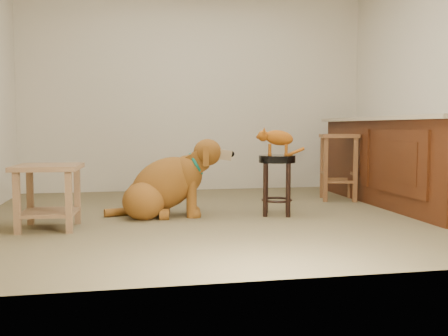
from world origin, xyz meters
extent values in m
cube|color=brown|center=(0.00, 0.00, 0.00)|extent=(4.50, 4.00, 0.01)
cube|color=beige|center=(0.00, 2.00, 1.30)|extent=(4.50, 0.04, 2.60)
cube|color=beige|center=(0.00, -2.00, 1.30)|extent=(4.50, 0.04, 2.60)
cube|color=beige|center=(2.25, 0.00, 1.30)|extent=(0.04, 4.00, 2.60)
cube|color=#3E1C0B|center=(1.95, 0.30, 0.45)|extent=(0.60, 2.50, 0.90)
cube|color=gray|center=(1.92, 0.30, 0.92)|extent=(0.70, 2.56, 0.04)
cube|color=black|center=(1.99, 0.30, 0.05)|extent=(0.52, 2.50, 0.10)
cube|color=#3E1C0B|center=(1.64, -0.25, 0.50)|extent=(0.02, 0.90, 0.62)
cube|color=#3E1C0B|center=(1.64, 0.85, 0.50)|extent=(0.02, 0.90, 0.62)
cube|color=#331608|center=(1.63, -0.25, 0.50)|extent=(0.02, 0.60, 0.40)
cube|color=#331608|center=(1.63, 0.85, 0.50)|extent=(0.02, 0.60, 0.40)
cylinder|color=black|center=(0.61, 0.02, 0.25)|extent=(0.04, 0.04, 0.50)
cylinder|color=black|center=(0.41, 0.08, 0.25)|extent=(0.04, 0.04, 0.50)
cylinder|color=black|center=(0.55, -0.18, 0.25)|extent=(0.04, 0.04, 0.50)
cylinder|color=black|center=(0.35, -0.12, 0.25)|extent=(0.04, 0.04, 0.50)
torus|color=black|center=(0.48, -0.05, 0.14)|extent=(0.37, 0.37, 0.02)
cylinder|color=black|center=(0.48, -0.05, 0.53)|extent=(0.35, 0.35, 0.07)
cube|color=brown|center=(1.66, 0.88, 0.36)|extent=(0.06, 0.06, 0.71)
cube|color=brown|center=(1.34, 0.97, 0.36)|extent=(0.06, 0.06, 0.71)
cube|color=brown|center=(1.57, 0.57, 0.36)|extent=(0.06, 0.06, 0.71)
cube|color=brown|center=(1.26, 0.65, 0.36)|extent=(0.06, 0.06, 0.71)
cube|color=brown|center=(1.46, 0.77, 0.73)|extent=(0.50, 0.50, 0.04)
cube|color=brown|center=(-1.33, -0.15, 0.24)|extent=(0.05, 0.05, 0.49)
cube|color=brown|center=(-1.72, -0.12, 0.24)|extent=(0.05, 0.05, 0.49)
cube|color=brown|center=(-1.35, -0.54, 0.24)|extent=(0.05, 0.05, 0.49)
cube|color=brown|center=(-1.74, -0.51, 0.24)|extent=(0.05, 0.05, 0.49)
cube|color=brown|center=(-1.54, -0.33, 0.51)|extent=(0.54, 0.54, 0.04)
cube|color=brown|center=(-1.54, -0.33, 0.14)|extent=(0.46, 0.46, 0.03)
ellipsoid|color=brown|center=(-0.74, 0.23, 0.16)|extent=(0.41, 0.35, 0.35)
ellipsoid|color=brown|center=(-0.76, -0.05, 0.16)|extent=(0.41, 0.35, 0.35)
cylinder|color=brown|center=(-0.55, 0.24, 0.04)|extent=(0.10, 0.12, 0.11)
cylinder|color=brown|center=(-0.58, -0.09, 0.04)|extent=(0.10, 0.12, 0.11)
ellipsoid|color=brown|center=(-0.57, 0.07, 0.30)|extent=(0.83, 0.49, 0.71)
ellipsoid|color=brown|center=(-0.36, 0.05, 0.39)|extent=(0.32, 0.35, 0.36)
cylinder|color=brown|center=(-0.31, 0.15, 0.21)|extent=(0.10, 0.10, 0.41)
cylinder|color=brown|center=(-0.33, -0.05, 0.21)|extent=(0.10, 0.10, 0.41)
sphere|color=brown|center=(-0.28, 0.14, 0.03)|extent=(0.11, 0.11, 0.11)
sphere|color=brown|center=(-0.30, -0.05, 0.03)|extent=(0.11, 0.11, 0.11)
cylinder|color=brown|center=(-0.28, 0.05, 0.50)|extent=(0.27, 0.21, 0.26)
ellipsoid|color=brown|center=(-0.17, 0.03, 0.60)|extent=(0.29, 0.26, 0.25)
cube|color=#98805F|center=(-0.03, 0.02, 0.58)|extent=(0.18, 0.11, 0.11)
sphere|color=black|center=(0.05, 0.01, 0.58)|extent=(0.06, 0.06, 0.06)
cube|color=brown|center=(-0.18, 0.15, 0.56)|extent=(0.06, 0.07, 0.19)
cube|color=brown|center=(-0.20, -0.08, 0.56)|extent=(0.06, 0.07, 0.19)
torus|color=#0D6D5C|center=(-0.28, 0.05, 0.49)|extent=(0.16, 0.25, 0.22)
cylinder|color=#D8BF4C|center=(-0.22, 0.04, 0.41)|extent=(0.01, 0.05, 0.05)
cylinder|color=brown|center=(-0.96, 0.17, 0.04)|extent=(0.33, 0.15, 0.08)
ellipsoid|color=#8E450E|center=(0.50, -0.06, 0.73)|extent=(0.31, 0.21, 0.18)
cylinder|color=#8E450E|center=(0.43, 0.00, 0.62)|extent=(0.03, 0.03, 0.11)
sphere|color=#8E450E|center=(0.43, 0.00, 0.58)|extent=(0.04, 0.04, 0.04)
cylinder|color=#8E450E|center=(0.41, -0.07, 0.62)|extent=(0.03, 0.03, 0.11)
sphere|color=#8E450E|center=(0.41, -0.07, 0.58)|extent=(0.04, 0.04, 0.04)
cylinder|color=#8E450E|center=(0.57, -0.04, 0.62)|extent=(0.03, 0.03, 0.11)
sphere|color=#8E450E|center=(0.57, -0.04, 0.58)|extent=(0.04, 0.04, 0.04)
cylinder|color=#8E450E|center=(0.55, -0.11, 0.62)|extent=(0.03, 0.03, 0.11)
sphere|color=#8E450E|center=(0.55, -0.11, 0.58)|extent=(0.04, 0.04, 0.04)
sphere|color=#8E450E|center=(0.35, -0.01, 0.75)|extent=(0.10, 0.10, 0.10)
sphere|color=#8E450E|center=(0.31, 0.00, 0.74)|extent=(0.04, 0.04, 0.04)
sphere|color=brown|center=(0.30, 0.01, 0.74)|extent=(0.02, 0.02, 0.02)
cone|color=#8E450E|center=(0.37, 0.02, 0.80)|extent=(0.05, 0.05, 0.05)
cone|color=#C66B60|center=(0.37, 0.02, 0.80)|extent=(0.03, 0.03, 0.03)
cone|color=#8E450E|center=(0.35, -0.05, 0.80)|extent=(0.05, 0.05, 0.05)
cone|color=#C66B60|center=(0.35, -0.04, 0.80)|extent=(0.03, 0.03, 0.03)
cylinder|color=#8E450E|center=(0.65, -0.06, 0.59)|extent=(0.22, 0.06, 0.10)
camera|label=1|loc=(-0.88, -4.56, 0.83)|focal=40.00mm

